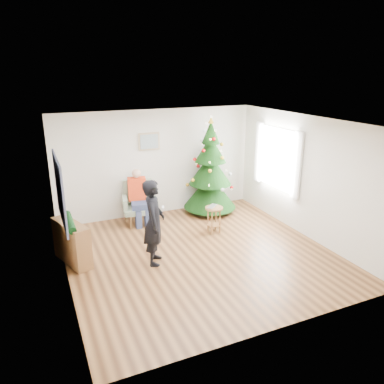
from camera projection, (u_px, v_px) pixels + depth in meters
name	position (u px, v px, depth m)	size (l,w,h in m)	color
floor	(200.00, 254.00, 7.44)	(5.00, 5.00, 0.00)	brown
ceiling	(200.00, 122.00, 6.62)	(5.00, 5.00, 0.00)	white
wall_back	(157.00, 163.00, 9.20)	(5.00, 5.00, 0.00)	silver
wall_front	(281.00, 247.00, 4.86)	(5.00, 5.00, 0.00)	silver
wall_left	(61.00, 211.00, 6.07)	(5.00, 5.00, 0.00)	silver
wall_right	(306.00, 177.00, 7.99)	(5.00, 5.00, 0.00)	silver
window_panel	(277.00, 158.00, 8.78)	(0.04, 1.30, 1.40)	white
curtains	(276.00, 158.00, 8.77)	(0.05, 1.75, 1.50)	white
christmas_tree	(210.00, 171.00, 9.33)	(1.33, 1.33, 2.40)	#3F2816
stool	(214.00, 220.00, 8.33)	(0.40, 0.40, 0.59)	brown
laptop	(214.00, 207.00, 8.24)	(0.33, 0.21, 0.03)	silver
armchair	(139.00, 208.00, 8.87)	(0.84, 0.80, 0.99)	gray
seated_person	(139.00, 196.00, 8.73)	(0.47, 0.63, 1.30)	navy
standing_man	(154.00, 222.00, 6.87)	(0.59, 0.39, 1.63)	black
game_controller	(163.00, 208.00, 6.83)	(0.04, 0.13, 0.04)	white
console	(72.00, 243.00, 7.00)	(0.30, 1.00, 0.80)	brown
garland	(70.00, 222.00, 6.87)	(0.14, 0.14, 0.90)	black
tapestry	(60.00, 191.00, 6.27)	(0.03, 1.50, 1.15)	black
framed_picture	(149.00, 141.00, 8.92)	(0.52, 0.05, 0.42)	tan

